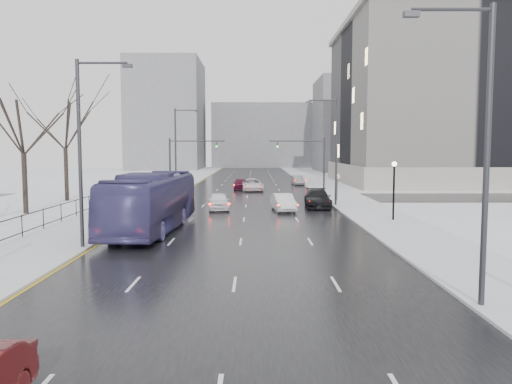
{
  "coord_description": "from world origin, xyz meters",
  "views": [
    {
      "loc": [
        0.78,
        -6.3,
        5.38
      ],
      "look_at": [
        0.9,
        26.69,
        2.5
      ],
      "focal_mm": 35.0,
      "sensor_mm": 36.0,
      "label": 1
    }
  ],
  "objects_px": {
    "lamppost_r_mid": "(394,182)",
    "mast_signal_right": "(314,160)",
    "streetlight_l_far": "(177,147)",
    "sedan_right_near": "(283,202)",
    "mast_signal_left": "(180,160)",
    "tree_park_d": "(26,215)",
    "streetlight_r_mid": "(334,146)",
    "streetlight_r_near": "(481,141)",
    "no_uturn_sign": "(337,179)",
    "sedan_right_far": "(318,199)",
    "sedan_center_far": "(240,184)",
    "sedan_right_cross": "(252,185)",
    "streetlight_l_near": "(84,144)",
    "sedan_right_distant": "(298,180)",
    "bus": "(152,202)",
    "tree_park_e": "(67,202)",
    "sedan_center_near": "(219,201)"
  },
  "relations": [
    {
      "from": "streetlight_r_near",
      "to": "streetlight_r_mid",
      "type": "xyz_separation_m",
      "value": [
        0.0,
        30.0,
        0.0
      ]
    },
    {
      "from": "tree_park_d",
      "to": "tree_park_e",
      "type": "xyz_separation_m",
      "value": [
        -0.4,
        10.0,
        0.0
      ]
    },
    {
      "from": "mast_signal_right",
      "to": "bus",
      "type": "xyz_separation_m",
      "value": [
        -13.18,
        -22.16,
        -2.17
      ]
    },
    {
      "from": "streetlight_r_mid",
      "to": "bus",
      "type": "height_order",
      "value": "streetlight_r_mid"
    },
    {
      "from": "streetlight_l_far",
      "to": "sedan_right_cross",
      "type": "bearing_deg",
      "value": 28.55
    },
    {
      "from": "streetlight_r_near",
      "to": "sedan_right_cross",
      "type": "height_order",
      "value": "streetlight_r_near"
    },
    {
      "from": "mast_signal_left",
      "to": "sedan_right_far",
      "type": "xyz_separation_m",
      "value": [
        13.87,
        -9.28,
        -3.26
      ]
    },
    {
      "from": "no_uturn_sign",
      "to": "bus",
      "type": "distance_m",
      "value": 23.59
    },
    {
      "from": "streetlight_r_near",
      "to": "sedan_right_near",
      "type": "distance_m",
      "value": 26.98
    },
    {
      "from": "lamppost_r_mid",
      "to": "sedan_center_near",
      "type": "height_order",
      "value": "lamppost_r_mid"
    },
    {
      "from": "lamppost_r_mid",
      "to": "mast_signal_left",
      "type": "distance_m",
      "value": 25.71
    },
    {
      "from": "streetlight_l_far",
      "to": "sedan_right_near",
      "type": "height_order",
      "value": "streetlight_l_far"
    },
    {
      "from": "streetlight_r_mid",
      "to": "sedan_center_far",
      "type": "bearing_deg",
      "value": 116.32
    },
    {
      "from": "streetlight_r_near",
      "to": "no_uturn_sign",
      "type": "bearing_deg",
      "value": 88.26
    },
    {
      "from": "sedan_right_near",
      "to": "bus",
      "type": "bearing_deg",
      "value": -139.07
    },
    {
      "from": "streetlight_l_far",
      "to": "sedan_center_far",
      "type": "bearing_deg",
      "value": 42.81
    },
    {
      "from": "tree_park_e",
      "to": "sedan_right_cross",
      "type": "relative_size",
      "value": 2.44
    },
    {
      "from": "tree_park_d",
      "to": "lamppost_r_mid",
      "type": "bearing_deg",
      "value": -7.91
    },
    {
      "from": "tree_park_e",
      "to": "sedan_right_far",
      "type": "height_order",
      "value": "tree_park_e"
    },
    {
      "from": "streetlight_r_mid",
      "to": "bus",
      "type": "xyz_separation_m",
      "value": [
        -14.02,
        -14.16,
        -3.68
      ]
    },
    {
      "from": "streetlight_l_near",
      "to": "mast_signal_right",
      "type": "distance_m",
      "value": 32.03
    },
    {
      "from": "streetlight_l_near",
      "to": "sedan_right_far",
      "type": "bearing_deg",
      "value": 51.84
    },
    {
      "from": "no_uturn_sign",
      "to": "sedan_right_distant",
      "type": "bearing_deg",
      "value": 94.96
    },
    {
      "from": "tree_park_e",
      "to": "sedan_right_cross",
      "type": "xyz_separation_m",
      "value": [
        18.7,
        12.72,
        0.81
      ]
    },
    {
      "from": "tree_park_d",
      "to": "no_uturn_sign",
      "type": "bearing_deg",
      "value": 20.32
    },
    {
      "from": "mast_signal_left",
      "to": "no_uturn_sign",
      "type": "distance_m",
      "value": 17.1
    },
    {
      "from": "streetlight_r_mid",
      "to": "sedan_right_far",
      "type": "distance_m",
      "value": 5.2
    },
    {
      "from": "mast_signal_right",
      "to": "sedan_center_far",
      "type": "xyz_separation_m",
      "value": [
        -8.36,
        10.61,
        -3.32
      ]
    },
    {
      "from": "mast_signal_right",
      "to": "sedan_right_far",
      "type": "height_order",
      "value": "mast_signal_right"
    },
    {
      "from": "streetlight_r_mid",
      "to": "sedan_right_far",
      "type": "relative_size",
      "value": 1.79
    },
    {
      "from": "mast_signal_right",
      "to": "bus",
      "type": "height_order",
      "value": "mast_signal_right"
    },
    {
      "from": "lamppost_r_mid",
      "to": "no_uturn_sign",
      "type": "relative_size",
      "value": 1.59
    },
    {
      "from": "mast_signal_left",
      "to": "sedan_right_far",
      "type": "relative_size",
      "value": 1.16
    },
    {
      "from": "lamppost_r_mid",
      "to": "mast_signal_left",
      "type": "height_order",
      "value": "mast_signal_left"
    },
    {
      "from": "lamppost_r_mid",
      "to": "sedan_right_cross",
      "type": "height_order",
      "value": "lamppost_r_mid"
    },
    {
      "from": "streetlight_l_far",
      "to": "sedan_right_far",
      "type": "distance_m",
      "value": 20.38
    },
    {
      "from": "tree_park_d",
      "to": "sedan_center_far",
      "type": "distance_m",
      "value": 29.78
    },
    {
      "from": "mast_signal_right",
      "to": "sedan_right_distant",
      "type": "distance_m",
      "value": 19.33
    },
    {
      "from": "streetlight_r_mid",
      "to": "sedan_right_far",
      "type": "bearing_deg",
      "value": -141.71
    },
    {
      "from": "streetlight_r_near",
      "to": "bus",
      "type": "height_order",
      "value": "streetlight_r_near"
    },
    {
      "from": "streetlight_l_near",
      "to": "sedan_right_near",
      "type": "height_order",
      "value": "streetlight_l_near"
    },
    {
      "from": "streetlight_r_near",
      "to": "streetlight_r_mid",
      "type": "height_order",
      "value": "same"
    },
    {
      "from": "lamppost_r_mid",
      "to": "mast_signal_right",
      "type": "xyz_separation_m",
      "value": [
        -3.67,
        18.0,
        1.16
      ]
    },
    {
      "from": "streetlight_r_near",
      "to": "mast_signal_left",
      "type": "distance_m",
      "value": 41.06
    },
    {
      "from": "sedan_right_cross",
      "to": "sedan_center_far",
      "type": "bearing_deg",
      "value": 123.5
    },
    {
      "from": "mast_signal_right",
      "to": "no_uturn_sign",
      "type": "bearing_deg",
      "value": -64.89
    },
    {
      "from": "tree_park_d",
      "to": "streetlight_r_mid",
      "type": "relative_size",
      "value": 1.25
    },
    {
      "from": "tree_park_d",
      "to": "sedan_right_cross",
      "type": "xyz_separation_m",
      "value": [
        18.3,
        22.72,
        0.81
      ]
    },
    {
      "from": "mast_signal_right",
      "to": "sedan_right_near",
      "type": "height_order",
      "value": "mast_signal_right"
    },
    {
      "from": "streetlight_l_near",
      "to": "sedan_right_cross",
      "type": "xyz_separation_m",
      "value": [
        8.67,
        36.72,
        -4.81
      ]
    }
  ]
}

